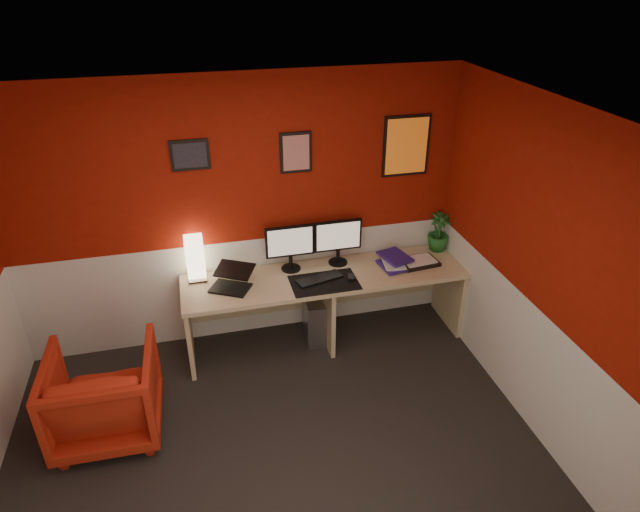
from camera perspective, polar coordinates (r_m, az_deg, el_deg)
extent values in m
cube|color=black|center=(4.34, -4.09, -21.01)|extent=(4.00, 3.50, 0.01)
cube|color=white|center=(2.91, -5.82, 12.58)|extent=(4.00, 3.50, 0.01)
cube|color=maroon|center=(4.98, -8.26, 4.14)|extent=(4.00, 0.01, 2.50)
cube|color=maroon|center=(4.20, 23.16, -3.06)|extent=(0.01, 3.50, 2.50)
cube|color=silver|center=(5.33, -7.70, -3.22)|extent=(4.00, 0.01, 1.00)
cube|color=silver|center=(4.62, 21.31, -11.02)|extent=(0.01, 3.50, 1.00)
cube|color=tan|center=(5.23, 0.57, -5.42)|extent=(2.60, 0.65, 0.73)
cube|color=#FFE5B2|center=(4.99, -12.77, -0.38)|extent=(0.16, 0.16, 0.40)
cube|color=black|center=(4.84, -9.35, -2.28)|extent=(0.40, 0.36, 0.22)
cube|color=black|center=(4.99, -3.11, 1.52)|extent=(0.45, 0.06, 0.58)
cube|color=black|center=(5.09, 1.91, 2.13)|extent=(0.45, 0.06, 0.58)
cube|color=black|center=(4.91, 0.45, -2.76)|extent=(0.60, 0.38, 0.01)
cube|color=black|center=(4.95, -0.06, -2.36)|extent=(0.44, 0.24, 0.02)
cube|color=black|center=(4.96, 3.24, -2.24)|extent=(0.08, 0.11, 0.03)
imported|color=navy|center=(5.14, 6.44, -1.26)|extent=(0.25, 0.31, 0.03)
imported|color=silver|center=(5.17, 6.58, -0.81)|extent=(0.23, 0.29, 0.02)
imported|color=navy|center=(5.18, 6.73, -0.40)|extent=(0.30, 0.36, 0.03)
cube|color=black|center=(5.29, 10.17, -0.62)|extent=(0.37, 0.28, 0.03)
imported|color=#19591E|center=(5.50, 12.19, 2.45)|extent=(0.23, 0.23, 0.38)
cube|color=#99999E|center=(5.36, -0.50, -6.24)|extent=(0.24, 0.47, 0.45)
imported|color=red|center=(4.63, -21.41, -13.13)|extent=(0.80, 0.82, 0.73)
cube|color=black|center=(4.74, -13.31, 10.14)|extent=(0.32, 0.02, 0.26)
cube|color=red|center=(4.84, -2.51, 10.66)|extent=(0.28, 0.02, 0.36)
cube|color=orange|center=(5.14, 8.92, 11.20)|extent=(0.44, 0.02, 0.56)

